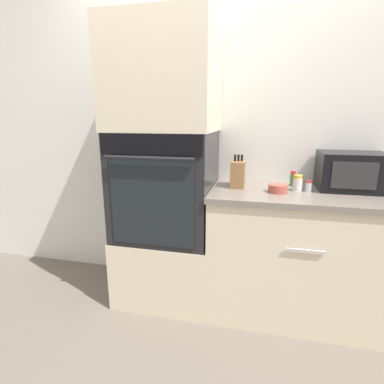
{
  "coord_description": "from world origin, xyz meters",
  "views": [
    {
      "loc": [
        0.31,
        -1.71,
        1.36
      ],
      "look_at": [
        -0.14,
        0.21,
        0.86
      ],
      "focal_mm": 28.0,
      "sensor_mm": 36.0,
      "label": 1
    }
  ],
  "objects_px": {
    "condiment_jar_near": "(309,186)",
    "condiment_jar_mid": "(293,179)",
    "knife_block": "(238,174)",
    "condiment_jar_back": "(239,179)",
    "microwave": "(352,171)",
    "bowl": "(278,188)",
    "condiment_jar_far": "(298,183)",
    "wall_oven": "(166,185)"
  },
  "relations": [
    {
      "from": "bowl",
      "to": "condiment_jar_mid",
      "type": "xyz_separation_m",
      "value": [
        0.11,
        0.22,
        0.03
      ]
    },
    {
      "from": "microwave",
      "to": "condiment_jar_near",
      "type": "distance_m",
      "value": 0.31
    },
    {
      "from": "knife_block",
      "to": "condiment_jar_back",
      "type": "bearing_deg",
      "value": 91.71
    },
    {
      "from": "wall_oven",
      "to": "knife_block",
      "type": "xyz_separation_m",
      "value": [
        0.51,
        0.06,
        0.09
      ]
    },
    {
      "from": "wall_oven",
      "to": "condiment_jar_back",
      "type": "height_order",
      "value": "wall_oven"
    },
    {
      "from": "knife_block",
      "to": "condiment_jar_back",
      "type": "distance_m",
      "value": 0.15
    },
    {
      "from": "microwave",
      "to": "condiment_jar_near",
      "type": "height_order",
      "value": "microwave"
    },
    {
      "from": "microwave",
      "to": "condiment_jar_near",
      "type": "xyz_separation_m",
      "value": [
        -0.28,
        -0.12,
        -0.09
      ]
    },
    {
      "from": "wall_oven",
      "to": "condiment_jar_back",
      "type": "relative_size",
      "value": 12.41
    },
    {
      "from": "condiment_jar_far",
      "to": "wall_oven",
      "type": "bearing_deg",
      "value": -178.46
    },
    {
      "from": "condiment_jar_mid",
      "to": "knife_block",
      "type": "bearing_deg",
      "value": -162.55
    },
    {
      "from": "microwave",
      "to": "condiment_jar_mid",
      "type": "distance_m",
      "value": 0.37
    },
    {
      "from": "wall_oven",
      "to": "condiment_jar_mid",
      "type": "distance_m",
      "value": 0.9
    },
    {
      "from": "wall_oven",
      "to": "microwave",
      "type": "xyz_separation_m",
      "value": [
        1.25,
        0.14,
        0.12
      ]
    },
    {
      "from": "condiment_jar_near",
      "to": "condiment_jar_back",
      "type": "relative_size",
      "value": 1.23
    },
    {
      "from": "condiment_jar_far",
      "to": "condiment_jar_back",
      "type": "relative_size",
      "value": 1.75
    },
    {
      "from": "condiment_jar_near",
      "to": "condiment_jar_back",
      "type": "xyz_separation_m",
      "value": [
        -0.47,
        0.17,
        -0.01
      ]
    },
    {
      "from": "wall_oven",
      "to": "condiment_jar_near",
      "type": "height_order",
      "value": "wall_oven"
    },
    {
      "from": "condiment_jar_mid",
      "to": "condiment_jar_far",
      "type": "xyz_separation_m",
      "value": [
        0.02,
        -0.15,
        0.0
      ]
    },
    {
      "from": "wall_oven",
      "to": "microwave",
      "type": "height_order",
      "value": "wall_oven"
    },
    {
      "from": "knife_block",
      "to": "condiment_jar_mid",
      "type": "xyz_separation_m",
      "value": [
        0.38,
        0.12,
        -0.04
      ]
    },
    {
      "from": "microwave",
      "to": "condiment_jar_back",
      "type": "distance_m",
      "value": 0.75
    },
    {
      "from": "bowl",
      "to": "condiment_jar_mid",
      "type": "height_order",
      "value": "condiment_jar_mid"
    },
    {
      "from": "microwave",
      "to": "condiment_jar_back",
      "type": "height_order",
      "value": "microwave"
    },
    {
      "from": "microwave",
      "to": "bowl",
      "type": "height_order",
      "value": "microwave"
    },
    {
      "from": "condiment_jar_mid",
      "to": "condiment_jar_back",
      "type": "xyz_separation_m",
      "value": [
        -0.38,
        0.01,
        -0.02
      ]
    },
    {
      "from": "condiment_jar_near",
      "to": "condiment_jar_far",
      "type": "bearing_deg",
      "value": 176.15
    },
    {
      "from": "condiment_jar_back",
      "to": "knife_block",
      "type": "bearing_deg",
      "value": -88.29
    },
    {
      "from": "microwave",
      "to": "condiment_jar_far",
      "type": "distance_m",
      "value": 0.37
    },
    {
      "from": "knife_block",
      "to": "condiment_jar_far",
      "type": "height_order",
      "value": "knife_block"
    },
    {
      "from": "bowl",
      "to": "condiment_jar_near",
      "type": "bearing_deg",
      "value": 19.04
    },
    {
      "from": "wall_oven",
      "to": "condiment_jar_back",
      "type": "distance_m",
      "value": 0.54
    },
    {
      "from": "wall_oven",
      "to": "condiment_jar_mid",
      "type": "bearing_deg",
      "value": 11.21
    },
    {
      "from": "microwave",
      "to": "bowl",
      "type": "bearing_deg",
      "value": -158.67
    },
    {
      "from": "wall_oven",
      "to": "microwave",
      "type": "distance_m",
      "value": 1.26
    },
    {
      "from": "condiment_jar_back",
      "to": "condiment_jar_far",
      "type": "bearing_deg",
      "value": -22.62
    },
    {
      "from": "condiment_jar_near",
      "to": "condiment_jar_mid",
      "type": "height_order",
      "value": "condiment_jar_mid"
    },
    {
      "from": "wall_oven",
      "to": "condiment_jar_far",
      "type": "distance_m",
      "value": 0.9
    },
    {
      "from": "bowl",
      "to": "condiment_jar_mid",
      "type": "distance_m",
      "value": 0.25
    },
    {
      "from": "condiment_jar_mid",
      "to": "condiment_jar_back",
      "type": "distance_m",
      "value": 0.38
    },
    {
      "from": "wall_oven",
      "to": "condiment_jar_near",
      "type": "relative_size",
      "value": 10.07
    },
    {
      "from": "bowl",
      "to": "wall_oven",
      "type": "bearing_deg",
      "value": 176.44
    }
  ]
}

